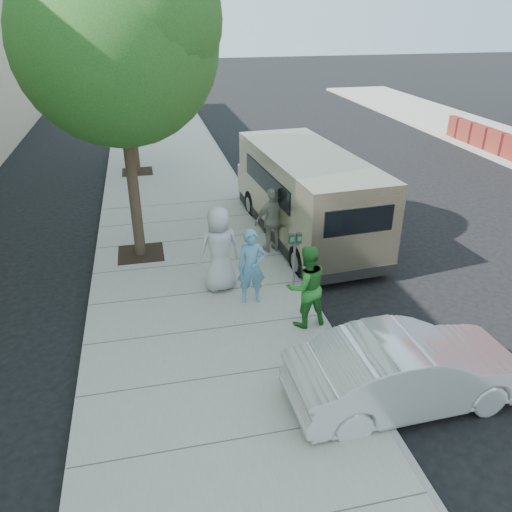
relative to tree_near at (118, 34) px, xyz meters
name	(u,v)px	position (x,y,z in m)	size (l,w,h in m)	color
ground	(242,293)	(2.25, -2.40, -5.55)	(120.00, 120.00, 0.00)	black
sidewalk	(200,295)	(1.25, -2.40, -5.47)	(5.00, 60.00, 0.15)	gray
curb_face	(300,284)	(3.69, -2.40, -5.47)	(0.12, 60.00, 0.16)	gray
tree_near	(118,34)	(0.00, 0.00, 0.00)	(4.62, 4.60, 7.53)	black
tree_far	(125,44)	(0.00, 7.60, -0.66)	(3.92, 3.80, 6.49)	black
parking_meter	(295,249)	(3.42, -2.69, -4.37)	(0.29, 0.11, 1.41)	gray
van	(305,194)	(4.67, 0.42, -4.22)	(2.71, 6.90, 2.51)	tan
sedan	(408,370)	(4.25, -6.56, -4.87)	(1.42, 4.08, 1.34)	silver
person_officer	(251,267)	(2.35, -2.99, -4.54)	(0.63, 0.41, 1.72)	#5691B8
person_green_shirt	(306,286)	(3.24, -4.13, -4.51)	(0.86, 0.67, 1.78)	#287D2B
person_gray_shirt	(219,249)	(1.76, -2.29, -4.39)	(0.99, 0.64, 2.02)	#AFAFB2
person_striped_polo	(273,220)	(3.45, -0.59, -4.52)	(1.03, 0.43, 1.76)	gray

